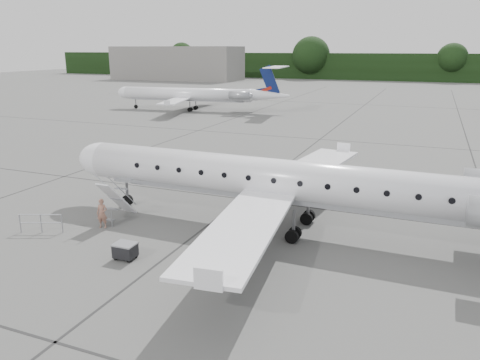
% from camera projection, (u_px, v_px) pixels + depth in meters
% --- Properties ---
extents(ground, '(320.00, 320.00, 0.00)m').
position_uv_depth(ground, '(313.00, 250.00, 22.53)').
color(ground, '#5C5C5A').
rests_on(ground, ground).
extents(treeline, '(260.00, 4.00, 8.00)m').
position_uv_depth(treeline, '(419.00, 67.00, 137.27)').
color(treeline, black).
rests_on(treeline, ground).
extents(terminal_building, '(40.00, 14.00, 10.00)m').
position_uv_depth(terminal_building, '(177.00, 63.00, 144.68)').
color(terminal_building, slate).
rests_on(terminal_building, ground).
extents(main_regional_jet, '(30.00, 21.80, 7.61)m').
position_uv_depth(main_regional_jet, '(283.00, 160.00, 24.16)').
color(main_regional_jet, white).
rests_on(main_regional_jet, ground).
extents(airstair, '(0.88, 2.37, 2.39)m').
position_uv_depth(airstair, '(117.00, 200.00, 26.23)').
color(airstair, white).
rests_on(airstair, ground).
extents(passenger, '(0.67, 0.53, 1.62)m').
position_uv_depth(passenger, '(102.00, 213.00, 25.16)').
color(passenger, '#956351').
rests_on(passenger, ground).
extents(safety_railing, '(2.07, 0.91, 1.00)m').
position_uv_depth(safety_railing, '(41.00, 224.00, 24.55)').
color(safety_railing, '#909398').
rests_on(safety_railing, ground).
extents(baggage_cart, '(0.97, 0.79, 0.83)m').
position_uv_depth(baggage_cart, '(125.00, 251.00, 21.48)').
color(baggage_cart, black).
rests_on(baggage_cart, ground).
extents(bg_regional_left, '(28.54, 22.03, 6.95)m').
position_uv_depth(bg_regional_left, '(187.00, 88.00, 72.53)').
color(bg_regional_left, white).
rests_on(bg_regional_left, ground).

